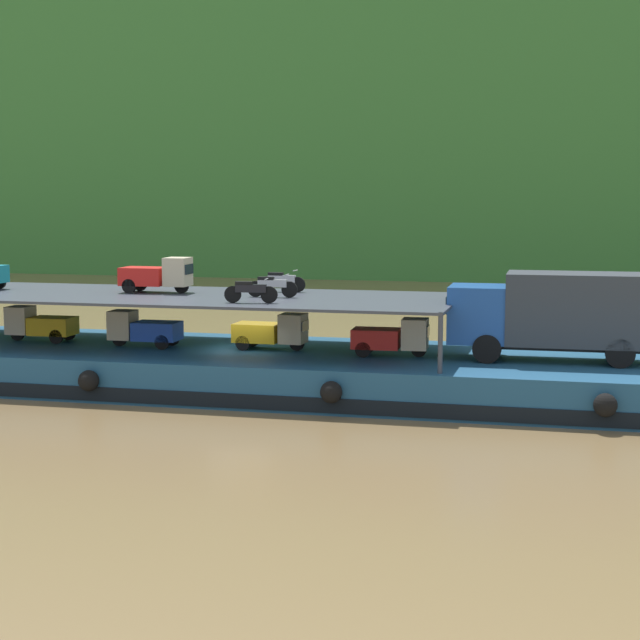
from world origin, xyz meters
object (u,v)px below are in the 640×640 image
covered_lorry (554,313)px  mini_truck_lower_aft (40,324)px  mini_truck_upper_mid (158,275)px  motorcycle_upper_centre (272,286)px  mini_truck_lower_bow (392,337)px  motorcycle_upper_port (250,291)px  cargo_barge (245,369)px  mini_truck_lower_fore (272,331)px  motorcycle_upper_stbd (281,281)px  mini_truck_lower_mid (143,329)px

covered_lorry → mini_truck_lower_aft: 19.93m
covered_lorry → mini_truck_upper_mid: (-15.08, 0.66, 1.00)m
covered_lorry → motorcycle_upper_centre: (-10.25, 0.00, 0.74)m
covered_lorry → mini_truck_lower_bow: 5.77m
covered_lorry → motorcycle_upper_centre: bearing=180.0°
motorcycle_upper_port → cargo_barge: bearing=113.4°
covered_lorry → motorcycle_upper_port: bearing=-168.3°
motorcycle_upper_centre → motorcycle_upper_port: bearing=-94.0°
mini_truck_upper_mid → mini_truck_lower_fore: bearing=-5.4°
motorcycle_upper_port → mini_truck_lower_fore: bearing=88.2°
motorcycle_upper_port → motorcycle_upper_centre: 2.17m
cargo_barge → mini_truck_lower_fore: 1.77m
cargo_barge → motorcycle_upper_centre: 3.36m
mini_truck_lower_bow → mini_truck_upper_mid: (-9.41, 0.93, 2.00)m
mini_truck_lower_bow → motorcycle_upper_centre: bearing=176.6°
mini_truck_lower_bow → mini_truck_upper_mid: mini_truck_upper_mid is taller
mini_truck_lower_bow → cargo_barge: bearing=177.5°
mini_truck_upper_mid → motorcycle_upper_stbd: mini_truck_upper_mid is taller
mini_truck_lower_fore → motorcycle_upper_centre: 1.76m
covered_lorry → mini_truck_lower_fore: 10.38m
mini_truck_lower_mid → motorcycle_upper_stbd: 5.67m
covered_lorry → motorcycle_upper_stbd: size_ratio=4.15×
mini_truck_lower_fore → motorcycle_upper_stbd: bearing=95.4°
cargo_barge → mini_truck_lower_aft: mini_truck_lower_aft is taller
mini_truck_lower_fore → motorcycle_upper_port: size_ratio=1.46×
cargo_barge → motorcycle_upper_centre: bearing=1.4°
motorcycle_upper_stbd → motorcycle_upper_centre: bearing=-83.1°
covered_lorry → mini_truck_upper_mid: 15.13m
mini_truck_lower_mid → mini_truck_lower_bow: bearing=0.3°
motorcycle_upper_centre → covered_lorry: bearing=-0.0°
mini_truck_upper_mid → mini_truck_lower_aft: bearing=-173.5°
mini_truck_lower_aft → motorcycle_upper_port: (9.51, -2.27, 1.74)m
mini_truck_lower_fore → motorcycle_upper_port: bearing=-91.8°
covered_lorry → motorcycle_upper_stbd: bearing=168.4°
mini_truck_lower_mid → mini_truck_lower_bow: size_ratio=0.99×
mini_truck_lower_bow → mini_truck_lower_fore: bearing=174.1°
motorcycle_upper_centre → motorcycle_upper_stbd: (-0.26, 2.16, 0.00)m
mini_truck_lower_bow → motorcycle_upper_centre: size_ratio=1.46×
mini_truck_lower_fore → mini_truck_upper_mid: (-4.76, 0.45, 2.00)m
covered_lorry → mini_truck_lower_mid: covered_lorry is taller
mini_truck_lower_bow → mini_truck_upper_mid: 9.67m
cargo_barge → mini_truck_lower_mid: size_ratio=11.81×
mini_truck_lower_fore → mini_truck_upper_mid: size_ratio=1.01×
cargo_barge → motorcycle_upper_stbd: bearing=69.6°
mini_truck_lower_aft → mini_truck_lower_fore: 9.58m
covered_lorry → mini_truck_lower_mid: bearing=-178.8°
covered_lorry → mini_truck_lower_fore: size_ratio=2.84×
covered_lorry → motorcycle_upper_port: 10.65m
mini_truck_lower_mid → mini_truck_lower_fore: same height
mini_truck_lower_bow → motorcycle_upper_stbd: 5.69m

